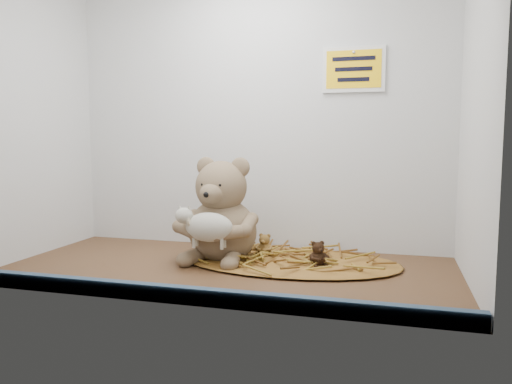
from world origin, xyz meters
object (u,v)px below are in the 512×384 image
(toy_lamb, at_px, (209,227))
(mini_teddy_tan, at_px, (265,244))
(main_teddy, at_px, (222,209))
(mini_teddy_brown, at_px, (318,252))

(toy_lamb, xyz_separation_m, mini_teddy_tan, (0.11, 0.16, -0.07))
(toy_lamb, relative_size, mini_teddy_tan, 2.64)
(main_teddy, relative_size, mini_teddy_brown, 4.47)
(mini_teddy_tan, bearing_deg, main_teddy, -147.75)
(mini_teddy_brown, bearing_deg, mini_teddy_tan, 123.62)
(mini_teddy_tan, height_order, mini_teddy_brown, mini_teddy_brown)
(toy_lamb, height_order, mini_teddy_tan, toy_lamb)
(mini_teddy_tan, xyz_separation_m, mini_teddy_brown, (0.17, -0.07, 0.00))
(main_teddy, bearing_deg, toy_lamb, -84.53)
(main_teddy, xyz_separation_m, toy_lamb, (0.00, -0.11, -0.03))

